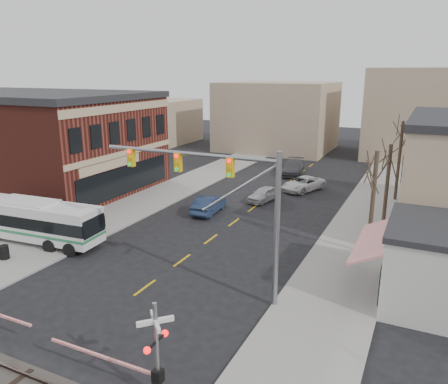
# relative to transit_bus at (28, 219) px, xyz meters

# --- Properties ---
(ground) EXTENTS (160.00, 160.00, 0.00)m
(ground) POSITION_rel_transit_bus_xyz_m (11.33, -4.24, -1.63)
(ground) COLOR black
(ground) RESTS_ON ground
(sidewalk_west) EXTENTS (5.00, 60.00, 0.12)m
(sidewalk_west) POSITION_rel_transit_bus_xyz_m (1.83, 15.76, -1.57)
(sidewalk_west) COLOR gray
(sidewalk_west) RESTS_ON ground
(sidewalk_east) EXTENTS (5.00, 60.00, 0.12)m
(sidewalk_east) POSITION_rel_transit_bus_xyz_m (20.83, 15.76, -1.57)
(sidewalk_east) COLOR gray
(sidewalk_east) RESTS_ON ground
(brick_building) EXTENTS (30.40, 15.40, 9.60)m
(brick_building) POSITION_rel_transit_bus_xyz_m (-15.66, 11.76, 3.18)
(brick_building) COLOR #5E231B
(brick_building) RESTS_ON ground
(tree_east_a) EXTENTS (0.28, 0.28, 6.75)m
(tree_east_a) POSITION_rel_transit_bus_xyz_m (21.83, 7.76, 1.87)
(tree_east_a) COLOR #382B21
(tree_east_a) RESTS_ON sidewalk_east
(tree_east_b) EXTENTS (0.28, 0.28, 6.30)m
(tree_east_b) POSITION_rel_transit_bus_xyz_m (22.13, 13.76, 1.64)
(tree_east_b) COLOR #382B21
(tree_east_b) RESTS_ON sidewalk_east
(tree_east_c) EXTENTS (0.28, 0.28, 7.20)m
(tree_east_c) POSITION_rel_transit_bus_xyz_m (22.33, 21.76, 2.09)
(tree_east_c) COLOR #382B21
(tree_east_c) RESTS_ON sidewalk_east
(transit_bus) EXTENTS (11.23, 3.29, 2.85)m
(transit_bus) POSITION_rel_transit_bus_xyz_m (0.00, 0.00, 0.00)
(transit_bus) COLOR silver
(transit_bus) RESTS_ON ground
(traffic_signal_mast) EXTENTS (10.06, 0.30, 8.00)m
(traffic_signal_mast) POSITION_rel_transit_bus_xyz_m (15.65, -0.96, 4.12)
(traffic_signal_mast) COLOR gray
(traffic_signal_mast) RESTS_ON ground
(rr_crossing_east) EXTENTS (5.60, 1.36, 4.00)m
(rr_crossing_east) POSITION_rel_transit_bus_xyz_m (16.44, -9.17, 0.34)
(rr_crossing_east) COLOR gray
(rr_crossing_east) RESTS_ON ground
(trash_bin) EXTENTS (0.60, 0.60, 0.87)m
(trash_bin) POSITION_rel_transit_bus_xyz_m (1.18, -3.04, -1.07)
(trash_bin) COLOR black
(trash_bin) RESTS_ON sidewalk_west
(car_a) EXTENTS (2.43, 4.14, 1.32)m
(car_a) POSITION_rel_transit_bus_xyz_m (11.39, 16.31, -0.97)
(car_a) COLOR #B1B0B5
(car_a) RESTS_ON ground
(car_b) EXTENTS (1.91, 4.58, 1.47)m
(car_b) POSITION_rel_transit_bus_xyz_m (8.41, 11.11, -0.89)
(car_b) COLOR #1B2843
(car_b) RESTS_ON ground
(car_c) EXTENTS (4.03, 5.48, 1.38)m
(car_c) POSITION_rel_transit_bus_xyz_m (13.69, 21.51, -0.94)
(car_c) COLOR silver
(car_c) RESTS_ON ground
(car_d) EXTENTS (2.97, 5.76, 1.60)m
(car_d) POSITION_rel_transit_bus_xyz_m (10.60, 28.03, -0.83)
(car_d) COLOR #404045
(car_d) RESTS_ON ground
(pedestrian_near) EXTENTS (0.67, 0.80, 1.88)m
(pedestrian_near) POSITION_rel_transit_bus_xyz_m (3.35, -0.60, -0.57)
(pedestrian_near) COLOR #5F4E4C
(pedestrian_near) RESTS_ON sidewalk_west
(pedestrian_far) EXTENTS (0.92, 0.82, 1.56)m
(pedestrian_far) POSITION_rel_transit_bus_xyz_m (0.96, 3.34, -0.73)
(pedestrian_far) COLOR #2F3C53
(pedestrian_far) RESTS_ON sidewalk_west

